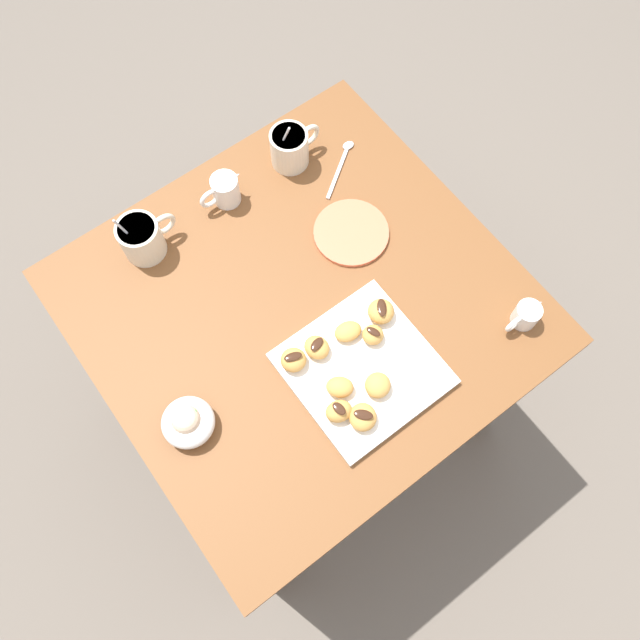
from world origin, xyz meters
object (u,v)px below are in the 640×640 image
beignet_5 (339,411)px  beignet_8 (317,347)px  beignet_1 (340,387)px  beignet_6 (293,360)px  coffee_mug_cream_right (290,147)px  beignet_7 (378,385)px  dining_table (304,331)px  cream_pitcher_white (225,190)px  saucer_coral_left (351,233)px  pastry_plate_square (362,369)px  beignet_0 (363,417)px  ice_cream_bowl (188,422)px  beignet_3 (381,311)px  coffee_mug_cream_left (142,238)px  beignet_2 (373,335)px  beignet_4 (348,331)px  chocolate_sauce_pitcher (526,315)px

beignet_5 → beignet_8: bearing=71.2°
beignet_1 → beignet_6: bearing=112.1°
coffee_mug_cream_right → beignet_1: size_ratio=2.62×
beignet_7 → dining_table: bearing=92.5°
beignet_1 → cream_pitcher_white: bearing=82.2°
saucer_coral_left → beignet_6: (-0.28, -0.17, 0.03)m
saucer_coral_left → pastry_plate_square: bearing=-123.7°
beignet_0 → beignet_6: bearing=102.7°
ice_cream_bowl → beignet_8: 0.29m
beignet_1 → beignet_3: size_ratio=0.98×
beignet_1 → beignet_6: size_ratio=1.05×
coffee_mug_cream_left → saucer_coral_left: coffee_mug_cream_left is taller
pastry_plate_square → saucer_coral_left: bearing=56.3°
coffee_mug_cream_left → beignet_5: coffee_mug_cream_left is taller
ice_cream_bowl → beignet_8: bearing=-5.3°
beignet_5 → beignet_7: beignet_5 is taller
beignet_1 → beignet_6: beignet_6 is taller
beignet_3 → beignet_5: bearing=-149.8°
saucer_coral_left → beignet_2: 0.25m
dining_table → beignet_3: bearing=-47.0°
pastry_plate_square → coffee_mug_cream_left: coffee_mug_cream_left is taller
dining_table → beignet_5: 0.31m
coffee_mug_cream_right → beignet_8: size_ratio=2.65×
coffee_mug_cream_left → saucer_coral_left: (0.37, -0.23, -0.04)m
dining_table → cream_pitcher_white: 0.36m
beignet_3 → dining_table: bearing=133.0°
beignet_7 → coffee_mug_cream_right: bearing=71.3°
beignet_1 → saucer_coral_left: bearing=48.5°
dining_table → beignet_6: beignet_6 is taller
beignet_3 → beignet_8: bearing=173.8°
dining_table → beignet_0: beignet_0 is taller
coffee_mug_cream_right → beignet_3: bearing=-100.9°
beignet_1 → beignet_4: (0.08, 0.08, -0.00)m
chocolate_sauce_pitcher → beignet_4: size_ratio=1.65×
saucer_coral_left → beignet_5: size_ratio=3.14×
beignet_6 → beignet_5: bearing=-86.2°
coffee_mug_cream_right → beignet_7: bearing=-108.7°
cream_pitcher_white → beignet_0: 0.58m
dining_table → pastry_plate_square: (0.01, -0.19, 0.16)m
saucer_coral_left → dining_table: bearing=-158.7°
beignet_4 → beignet_2: bearing=-46.1°
dining_table → chocolate_sauce_pitcher: (0.34, -0.30, 0.18)m
pastry_plate_square → chocolate_sauce_pitcher: (0.33, -0.11, 0.02)m
coffee_mug_cream_right → saucer_coral_left: size_ratio=0.85×
coffee_mug_cream_left → beignet_8: size_ratio=2.66×
beignet_1 → beignet_6: (-0.04, 0.10, 0.00)m
beignet_1 → beignet_5: beignet_5 is taller
beignet_6 → pastry_plate_square: bearing=-40.8°
coffee_mug_cream_left → beignet_1: bearing=-74.6°
beignet_1 → beignet_4: bearing=44.6°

